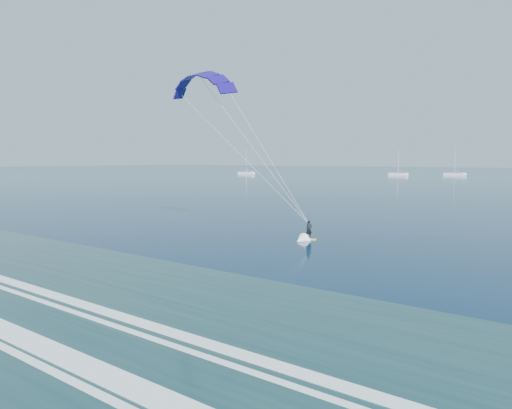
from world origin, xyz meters
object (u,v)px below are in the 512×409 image
object	(u,v)px
sailboat_0	(246,173)
sailboat_2	(455,174)
sailboat_1	(398,174)
kitesurfer_rig	(252,147)

from	to	relation	value
sailboat_0	sailboat_2	bearing A→B (deg)	25.48
sailboat_0	sailboat_1	size ratio (longest dim) A/B	1.06
sailboat_0	sailboat_2	size ratio (longest dim) A/B	0.98
sailboat_1	sailboat_2	world-z (taller)	sailboat_2
kitesurfer_rig	sailboat_1	size ratio (longest dim) A/B	1.41
sailboat_0	kitesurfer_rig	bearing A→B (deg)	-52.74
kitesurfer_rig	sailboat_1	xyz separation A→B (m)	(-44.85, 173.89, -7.85)
kitesurfer_rig	sailboat_0	size ratio (longest dim) A/B	1.34
sailboat_0	sailboat_1	xyz separation A→B (m)	(67.42, 26.29, -0.00)
kitesurfer_rig	sailboat_1	bearing A→B (deg)	104.46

